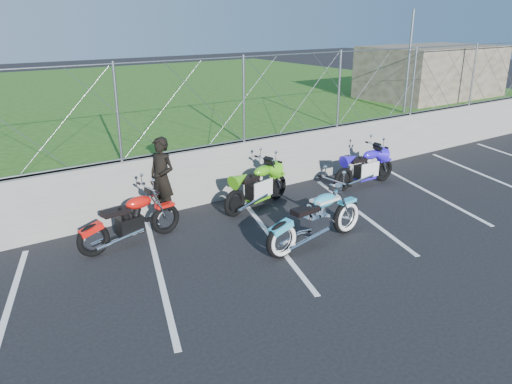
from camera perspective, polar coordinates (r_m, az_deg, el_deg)
ground at (r=9.13m, az=5.62°, el=-7.43°), size 90.00×90.00×0.00m
retaining_wall at (r=11.57m, az=-5.49°, el=1.95°), size 30.00×0.22×1.30m
grass_field at (r=20.66m, az=-19.44°, el=8.74°), size 30.00×20.00×1.30m
stone_building at (r=19.76m, az=19.38°, el=12.86°), size 5.00×3.00×1.80m
chain_link_fence at (r=11.18m, az=-5.76°, el=10.03°), size 28.00×0.03×2.00m
sign_pole at (r=16.13m, az=17.05°, el=13.98°), size 0.08×0.08×3.00m
parking_lines at (r=10.53m, az=7.13°, el=-3.68°), size 18.29×4.31×0.01m
cruiser_turquoise at (r=9.46m, az=6.99°, el=-3.28°), size 2.43×0.77×1.20m
naked_orange at (r=9.70m, az=-13.98°, el=-3.33°), size 2.12×0.72×1.06m
sportbike_green at (r=11.23m, az=0.19°, el=0.48°), size 2.03×0.76×1.07m
sportbike_blue at (r=12.99m, az=12.38°, el=2.61°), size 2.01×0.71×1.04m
person_standing at (r=10.70m, az=-10.72°, el=1.53°), size 0.64×0.76×1.77m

